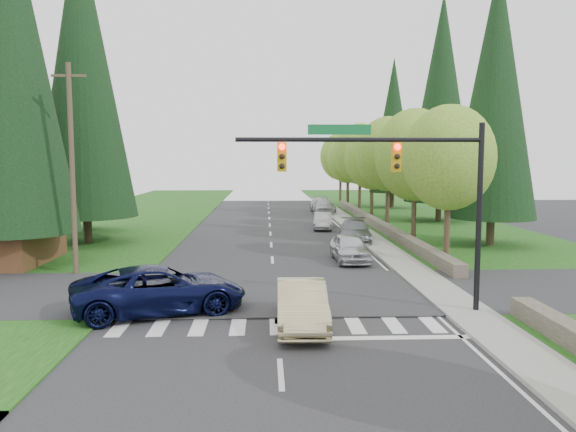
{
  "coord_description": "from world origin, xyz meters",
  "views": [
    {
      "loc": [
        -0.39,
        -14.99,
        5.52
      ],
      "look_at": [
        0.72,
        11.89,
        2.8
      ],
      "focal_mm": 35.0,
      "sensor_mm": 36.0,
      "label": 1
    }
  ],
  "objects": [
    {
      "name": "utility_pole",
      "position": [
        -9.5,
        12.0,
        5.14
      ],
      "size": [
        1.6,
        0.24,
        10.0
      ],
      "color": "#473828",
      "rests_on": "ground"
    },
    {
      "name": "conifer_e_a",
      "position": [
        14.0,
        20.0,
        9.79
      ],
      "size": [
        5.44,
        5.44,
        17.8
      ],
      "color": "#38281C",
      "rests_on": "ground"
    },
    {
      "name": "parked_car_c",
      "position": [
        4.2,
        29.0,
        0.65
      ],
      "size": [
        1.86,
        4.1,
        1.3
      ],
      "primitive_type": "imported",
      "rotation": [
        0.0,
        0.0,
        -0.13
      ],
      "color": "#ACABB0",
      "rests_on": "ground"
    },
    {
      "name": "conifer_e_b",
      "position": [
        15.0,
        34.0,
        10.79
      ],
      "size": [
        6.12,
        6.12,
        19.8
      ],
      "color": "#38281C",
      "rests_on": "ground"
    },
    {
      "name": "decid_tree_3",
      "position": [
        9.2,
        35.0,
        5.66
      ],
      "size": [
        5.0,
        5.0,
        8.55
      ],
      "color": "#38281C",
      "rests_on": "ground"
    },
    {
      "name": "grass_west",
      "position": [
        -13.0,
        20.0,
        0.03
      ],
      "size": [
        14.0,
        110.0,
        0.06
      ],
      "primitive_type": "cube",
      "color": "#164612",
      "rests_on": "ground"
    },
    {
      "name": "parked_car_a",
      "position": [
        4.2,
        14.94,
        0.75
      ],
      "size": [
        1.91,
        4.43,
        1.49
      ],
      "primitive_type": "imported",
      "rotation": [
        0.0,
        0.0,
        0.03
      ],
      "color": "silver",
      "rests_on": "ground"
    },
    {
      "name": "decid_tree_4",
      "position": [
        9.3,
        42.0,
        6.06
      ],
      "size": [
        5.4,
        5.4,
        9.18
      ],
      "color": "#38281C",
      "rests_on": "ground"
    },
    {
      "name": "conifer_w_c",
      "position": [
        -12.0,
        22.0,
        11.29
      ],
      "size": [
        6.46,
        6.46,
        20.8
      ],
      "color": "#38281C",
      "rests_on": "ground"
    },
    {
      "name": "decid_tree_0",
      "position": [
        9.2,
        14.0,
        5.6
      ],
      "size": [
        4.8,
        4.8,
        8.37
      ],
      "color": "#38281C",
      "rests_on": "ground"
    },
    {
      "name": "conifer_w_e",
      "position": [
        -14.0,
        28.0,
        10.29
      ],
      "size": [
        5.78,
        5.78,
        18.8
      ],
      "color": "#38281C",
      "rests_on": "ground"
    },
    {
      "name": "ground",
      "position": [
        0.0,
        0.0,
        0.0
      ],
      "size": [
        120.0,
        120.0,
        0.0
      ],
      "primitive_type": "plane",
      "color": "#28282B",
      "rests_on": "ground"
    },
    {
      "name": "sidewalk_east",
      "position": [
        6.9,
        22.0,
        0.07
      ],
      "size": [
        1.8,
        80.0,
        0.13
      ],
      "primitive_type": "cube",
      "color": "gray",
      "rests_on": "ground"
    },
    {
      "name": "decid_tree_1",
      "position": [
        9.3,
        21.0,
        5.8
      ],
      "size": [
        5.2,
        5.2,
        8.8
      ],
      "color": "#38281C",
      "rests_on": "ground"
    },
    {
      "name": "curb_east",
      "position": [
        6.05,
        22.0,
        0.07
      ],
      "size": [
        0.2,
        80.0,
        0.13
      ],
      "primitive_type": "cube",
      "color": "gray",
      "rests_on": "ground"
    },
    {
      "name": "decid_tree_2",
      "position": [
        9.1,
        28.0,
        5.93
      ],
      "size": [
        5.0,
        5.0,
        8.82
      ],
      "color": "#38281C",
      "rests_on": "ground"
    },
    {
      "name": "decid_tree_6",
      "position": [
        9.2,
        56.0,
        5.86
      ],
      "size": [
        5.2,
        5.2,
        8.86
      ],
      "color": "#38281C",
      "rests_on": "ground"
    },
    {
      "name": "traffic_signal",
      "position": [
        4.37,
        4.5,
        4.98
      ],
      "size": [
        8.7,
        0.37,
        6.8
      ],
      "color": "black",
      "rests_on": "ground"
    },
    {
      "name": "decid_tree_5",
      "position": [
        9.1,
        49.0,
        5.53
      ],
      "size": [
        4.8,
        4.8,
        8.3
      ],
      "color": "#38281C",
      "rests_on": "ground"
    },
    {
      "name": "suv_navy",
      "position": [
        -4.18,
        5.0,
        0.86
      ],
      "size": [
        6.73,
        4.62,
        1.71
      ],
      "primitive_type": "imported",
      "rotation": [
        0.0,
        0.0,
        1.89
      ],
      "color": "#0A0E33",
      "rests_on": "ground"
    },
    {
      "name": "parked_car_d",
      "position": [
        5.48,
        41.47,
        0.77
      ],
      "size": [
        1.86,
        4.56,
        1.55
      ],
      "primitive_type": "imported",
      "rotation": [
        0.0,
        0.0,
        -0.01
      ],
      "color": "silver",
      "rests_on": "ground"
    },
    {
      "name": "stone_wall_north",
      "position": [
        8.6,
        30.0,
        0.35
      ],
      "size": [
        0.7,
        40.0,
        0.7
      ],
      "primitive_type": "cube",
      "color": "#4C4438",
      "rests_on": "ground"
    },
    {
      "name": "parked_car_e",
      "position": [
        5.6,
        43.0,
        0.77
      ],
      "size": [
        2.52,
        5.42,
        1.53
      ],
      "primitive_type": "imported",
      "rotation": [
        0.0,
        0.0,
        0.07
      ],
      "color": "#B1B1B6",
      "rests_on": "ground"
    },
    {
      "name": "grass_east",
      "position": [
        13.0,
        20.0,
        0.03
      ],
      "size": [
        14.0,
        110.0,
        0.06
      ],
      "primitive_type": "cube",
      "color": "#164612",
      "rests_on": "ground"
    },
    {
      "name": "cross_street",
      "position": [
        0.0,
        8.0,
        0.0
      ],
      "size": [
        120.0,
        8.0,
        0.1
      ],
      "primitive_type": "cube",
      "color": "#28282B",
      "rests_on": "ground"
    },
    {
      "name": "conifer_e_c",
      "position": [
        14.0,
        48.0,
        9.29
      ],
      "size": [
        5.1,
        5.1,
        16.8
      ],
      "color": "#38281C",
      "rests_on": "ground"
    },
    {
      "name": "conifer_w_a",
      "position": [
        -13.0,
        14.0,
        10.79
      ],
      "size": [
        6.12,
        6.12,
        19.8
      ],
      "color": "#38281C",
      "rests_on": "ground"
    },
    {
      "name": "parked_car_b",
      "position": [
        5.6,
        22.0,
        0.74
      ],
      "size": [
        2.64,
        5.31,
        1.48
      ],
      "primitive_type": "imported",
      "rotation": [
        0.0,
        0.0,
        -0.11
      ],
      "color": "slate",
      "rests_on": "ground"
    },
    {
      "name": "sedan_champagne",
      "position": [
        0.8,
        3.0,
        0.76
      ],
      "size": [
        1.68,
        4.62,
        1.51
      ],
      "primitive_type": "imported",
      "rotation": [
        0.0,
        0.0,
        -0.02
      ],
      "color": "#C8BA85",
      "rests_on": "ground"
    }
  ]
}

